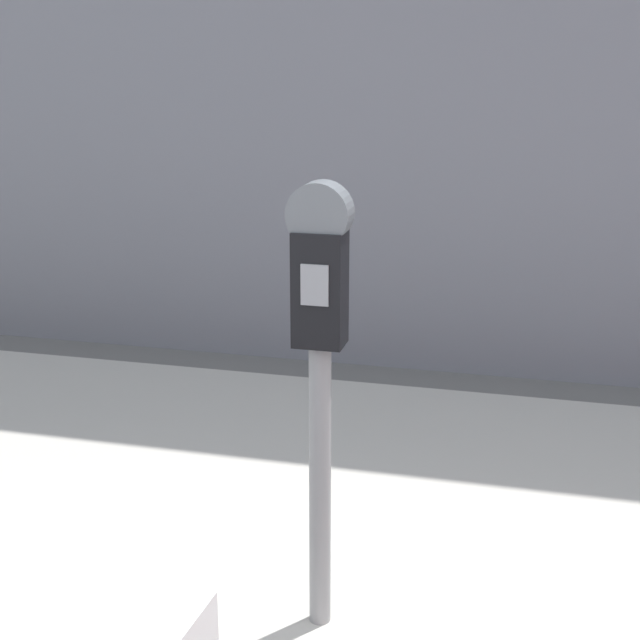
# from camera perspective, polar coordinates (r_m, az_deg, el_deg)

# --- Properties ---
(sidewalk) EXTENTS (24.00, 2.80, 0.13)m
(sidewalk) POSITION_cam_1_polar(r_m,az_deg,el_deg) (4.07, 11.21, -12.55)
(sidewalk) COLOR #BCB7AD
(sidewalk) RESTS_ON ground_plane
(parking_meter) EXTENTS (0.20, 0.13, 1.53)m
(parking_meter) POSITION_cam_1_polar(r_m,az_deg,el_deg) (2.82, -0.00, -1.32)
(parking_meter) COLOR gray
(parking_meter) RESTS_ON sidewalk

